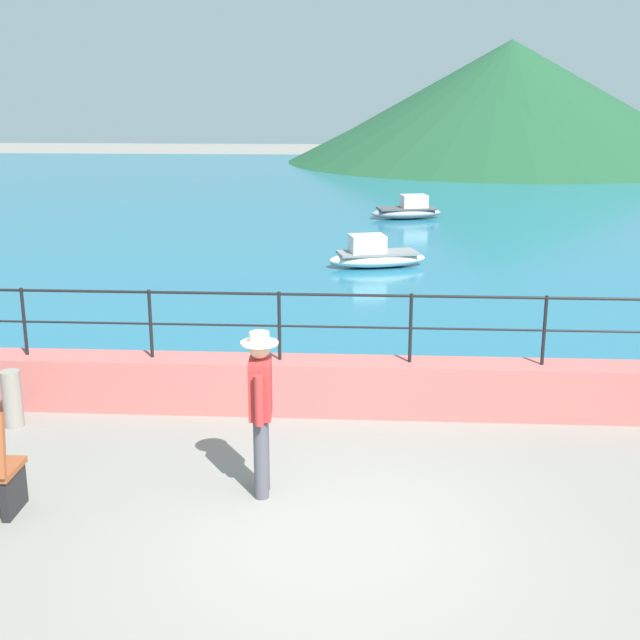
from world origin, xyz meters
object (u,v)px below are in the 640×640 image
boat_0 (408,210)px  person_walking (261,405)px  boat_1 (375,256)px  bollard (12,399)px

boat_0 → person_walking: bearing=-96.7°
boat_0 → boat_1: size_ratio=1.00×
person_walking → boat_1: size_ratio=0.71×
boat_1 → bollard: bearing=-114.7°
person_walking → boat_0: size_ratio=0.72×
boat_0 → bollard: bearing=-107.6°
bollard → boat_1: boat_1 is taller
bollard → boat_0: bearing=72.4°
person_walking → bollard: person_walking is taller
bollard → boat_1: 10.82m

